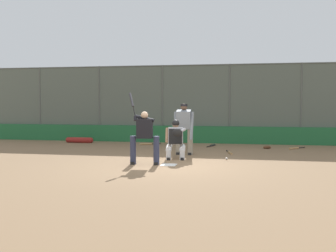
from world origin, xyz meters
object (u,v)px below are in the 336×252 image
object	(u,v)px
catcher_behind_plate	(176,139)
spare_bat_first_base_side	(230,153)
baseball_loose	(227,159)
equipment_bag_dugout_side	(79,140)
spare_bat_third_base_side	(295,148)
spare_bat_by_padding	(212,145)
fielding_glove_on_dirt	(267,147)
batter_at_plate	(144,136)
spare_bat_near_backstop	(147,144)
umpire_home	(184,127)

from	to	relation	value
catcher_behind_plate	spare_bat_first_base_side	xyz separation A→B (m)	(-1.63, -1.65, -0.61)
baseball_loose	equipment_bag_dugout_side	world-z (taller)	equipment_bag_dugout_side
spare_bat_third_base_side	catcher_behind_plate	bearing A→B (deg)	-3.84
spare_bat_by_padding	fielding_glove_on_dirt	distance (m)	2.20
catcher_behind_plate	spare_bat_first_base_side	distance (m)	2.40
fielding_glove_on_dirt	equipment_bag_dugout_side	distance (m)	8.05
batter_at_plate	equipment_bag_dugout_side	size ratio (longest dim) A/B	1.60
spare_bat_first_base_side	batter_at_plate	bearing A→B (deg)	-51.94
spare_bat_first_base_side	baseball_loose	distance (m)	1.51
equipment_bag_dugout_side	fielding_glove_on_dirt	bearing A→B (deg)	174.53
spare_bat_near_backstop	fielding_glove_on_dirt	size ratio (longest dim) A/B	2.77
umpire_home	spare_bat_near_backstop	bearing A→B (deg)	-54.16
batter_at_plate	spare_bat_by_padding	size ratio (longest dim) A/B	2.42
spare_bat_first_base_side	fielding_glove_on_dirt	xyz separation A→B (m)	(-1.36, -1.76, 0.02)
spare_bat_third_base_side	spare_bat_first_base_side	world-z (taller)	same
spare_bat_near_backstop	spare_bat_third_base_side	size ratio (longest dim) A/B	1.25
spare_bat_near_backstop	equipment_bag_dugout_side	world-z (taller)	equipment_bag_dugout_side
catcher_behind_plate	spare_bat_by_padding	distance (m)	4.02
equipment_bag_dugout_side	spare_bat_by_padding	bearing A→B (deg)	177.14
umpire_home	spare_bat_by_padding	size ratio (longest dim) A/B	2.04
batter_at_plate	spare_bat_third_base_side	size ratio (longest dim) A/B	3.07
batter_at_plate	catcher_behind_plate	size ratio (longest dim) A/B	1.67
fielding_glove_on_dirt	catcher_behind_plate	bearing A→B (deg)	48.74
batter_at_plate	baseball_loose	world-z (taller)	batter_at_plate
spare_bat_near_backstop	fielding_glove_on_dirt	xyz separation A→B (m)	(-4.86, 0.52, 0.02)
catcher_behind_plate	umpire_home	bearing A→B (deg)	-103.41
batter_at_plate	equipment_bag_dugout_side	distance (m)	6.95
batter_at_plate	spare_bat_first_base_side	world-z (taller)	batter_at_plate
spare_bat_first_base_side	equipment_bag_dugout_side	distance (m)	7.12
spare_bat_near_backstop	baseball_loose	distance (m)	5.12
spare_bat_near_backstop	equipment_bag_dugout_side	xyz separation A→B (m)	(3.15, -0.24, 0.09)
spare_bat_third_base_side	equipment_bag_dugout_side	bearing A→B (deg)	-48.99
catcher_behind_plate	batter_at_plate	bearing A→B (deg)	52.55
catcher_behind_plate	baseball_loose	bearing A→B (deg)	177.57
batter_at_plate	spare_bat_first_base_side	xyz separation A→B (m)	(-2.33, -2.87, -0.79)
fielding_glove_on_dirt	baseball_loose	bearing A→B (deg)	66.64
batter_at_plate	spare_bat_third_base_side	xyz separation A→B (m)	(-4.74, -4.71, -0.79)
spare_bat_near_backstop	fielding_glove_on_dirt	bearing A→B (deg)	153.16
fielding_glove_on_dirt	equipment_bag_dugout_side	bearing A→B (deg)	-5.47
umpire_home	spare_bat_first_base_side	xyz separation A→B (m)	(-1.52, -0.60, -0.90)
fielding_glove_on_dirt	spare_bat_near_backstop	bearing A→B (deg)	-6.14
spare_bat_third_base_side	spare_bat_first_base_side	distance (m)	3.03
spare_bat_near_backstop	spare_bat_first_base_side	bearing A→B (deg)	126.25
umpire_home	equipment_bag_dugout_side	size ratio (longest dim) A/B	1.35
spare_bat_third_base_side	baseball_loose	size ratio (longest dim) A/B	9.07
spare_bat_third_base_side	fielding_glove_on_dirt	bearing A→B (deg)	-40.06
spare_bat_third_base_side	equipment_bag_dugout_side	size ratio (longest dim) A/B	0.52
batter_at_plate	fielding_glove_on_dirt	xyz separation A→B (m)	(-3.69, -4.63, -0.77)
spare_bat_near_backstop	baseball_loose	xyz separation A→B (m)	(-3.45, 3.79, 0.00)
catcher_behind_plate	umpire_home	xyz separation A→B (m)	(-0.11, -1.06, 0.29)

